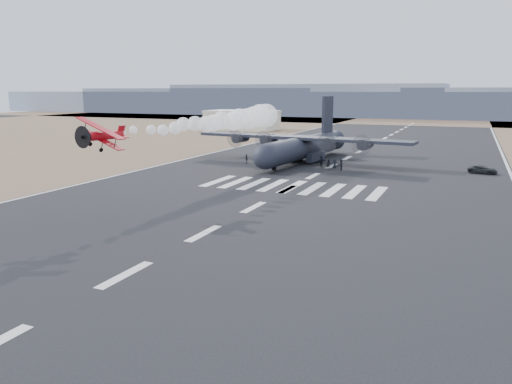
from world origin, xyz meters
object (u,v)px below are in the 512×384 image
Objects in this scene: crew_f at (321,161)px; transport_aircraft at (304,145)px; crew_c at (260,162)px; crew_g at (258,162)px; crew_d at (247,159)px; crew_a at (293,160)px; crew_e at (335,163)px; aerobatic_biplane at (102,135)px; crew_h at (329,164)px; hangar_left at (242,120)px; support_vehicle at (483,170)px; crew_b at (341,165)px.

transport_aircraft is at bearing 79.99° from crew_f.
crew_c is 0.68m from crew_g.
crew_d is at bearing 132.52° from crew_f.
crew_a is 1.02× the size of crew_g.
crew_d is 16.79m from crew_e.
crew_a is at bearing 86.24° from aerobatic_biplane.
crew_e is at bearing -80.56° from crew_f.
crew_f reaches higher than crew_a.
crew_e is 1.78m from crew_h.
transport_aircraft reaches higher than hangar_left.
aerobatic_biplane is 0.14× the size of transport_aircraft.
crew_f is (-26.96, -2.59, 0.29)m from support_vehicle.
hangar_left is 13.13× the size of crew_f.
crew_c is (40.48, -79.49, -2.56)m from hangar_left.
crew_e is (-24.20, -3.82, 0.19)m from support_vehicle.
transport_aircraft is at bearing 107.64° from crew_h.
crew_c is at bearing 23.89° from crew_d.
aerobatic_biplane reaches higher than crew_e.
crew_g is at bearing 112.53° from support_vehicle.
crew_a reaches higher than crew_d.
crew_b reaches higher than crew_c.
transport_aircraft is at bearing -56.80° from hangar_left.
support_vehicle is (31.72, -1.91, -2.55)m from transport_aircraft.
crew_c is 0.91× the size of crew_f.
crew_h is at bearing 171.06° from crew_a.
hangar_left reaches higher than crew_b.
crew_a is at bearing -57.81° from crew_e.
support_vehicle is (38.06, 48.20, -8.28)m from aerobatic_biplane.
aerobatic_biplane is 3.70× the size of crew_e.
transport_aircraft reaches higher than crew_b.
crew_e is at bearing 76.00° from aerobatic_biplane.
transport_aircraft is 25.73× the size of crew_e.
aerobatic_biplane reaches higher than crew_b.
hangar_left is 105.20m from support_vehicle.
crew_a is (-0.68, -4.72, -2.28)m from transport_aircraft.
crew_c is (1.33, 40.12, -8.07)m from aerobatic_biplane.
crew_c is at bearing 113.10° from support_vehicle.
transport_aircraft is 23.46× the size of crew_b.
hangar_left reaches higher than crew_d.
aerobatic_biplane reaches higher than crew_f.
hangar_left is at bearing 57.93° from support_vehicle.
transport_aircraft is 11.96m from crew_b.
transport_aircraft is 25.47× the size of crew_h.
transport_aircraft is at bearing -88.10° from crew_e.
crew_d is at bearing 152.17° from crew_h.
aerobatic_biplane is at bearing -71.88° from hangar_left.
crew_a reaches higher than crew_h.
crew_c is 13.23m from crew_e.
crew_f reaches higher than crew_g.
hangar_left is 83.05m from transport_aircraft.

